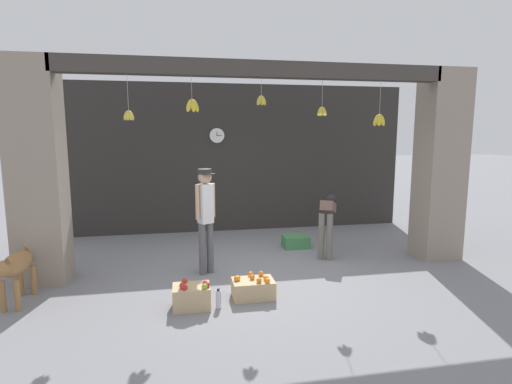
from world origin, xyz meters
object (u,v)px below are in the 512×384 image
(fruit_crate_oranges, at_px, (253,288))
(wall_clock, at_px, (217,136))
(shopkeeper, at_px, (206,213))
(fruit_crate_apples, at_px, (192,296))
(water_bottle, at_px, (218,299))
(dog, at_px, (15,267))
(worker_stooping, at_px, (328,217))
(produce_box_green, at_px, (296,241))

(fruit_crate_oranges, relative_size, wall_clock, 1.63)
(shopkeeper, distance_m, wall_clock, 2.98)
(fruit_crate_oranges, bearing_deg, fruit_crate_apples, -168.80)
(water_bottle, bearing_deg, dog, 166.57)
(worker_stooping, relative_size, fruit_crate_oranges, 1.92)
(shopkeeper, distance_m, fruit_crate_oranges, 1.46)
(worker_stooping, height_order, produce_box_green, worker_stooping)
(water_bottle, xyz_separation_m, wall_clock, (0.37, 4.01, 2.02))
(fruit_crate_oranges, xyz_separation_m, produce_box_green, (1.24, 2.19, -0.02))
(fruit_crate_oranges, bearing_deg, shopkeeper, 117.79)
(worker_stooping, distance_m, water_bottle, 2.85)
(produce_box_green, bearing_deg, fruit_crate_apples, -131.19)
(dog, bearing_deg, fruit_crate_oranges, 84.47)
(fruit_crate_oranges, height_order, fruit_crate_apples, fruit_crate_apples)
(fruit_crate_oranges, relative_size, water_bottle, 2.18)
(fruit_crate_oranges, relative_size, fruit_crate_apples, 1.19)
(fruit_crate_apples, bearing_deg, produce_box_green, 48.81)
(produce_box_green, bearing_deg, shopkeeper, -147.63)
(wall_clock, bearing_deg, dog, -130.66)
(shopkeeper, xyz_separation_m, fruit_crate_oranges, (0.56, -1.06, -0.85))
(shopkeeper, relative_size, fruit_crate_oranges, 2.98)
(fruit_crate_apples, height_order, wall_clock, wall_clock)
(dog, distance_m, shopkeeper, 2.62)
(fruit_crate_oranges, relative_size, produce_box_green, 1.14)
(dog, bearing_deg, wall_clock, 140.71)
(water_bottle, bearing_deg, fruit_crate_apples, 167.01)
(shopkeeper, height_order, water_bottle, shopkeeper)
(produce_box_green, height_order, water_bottle, water_bottle)
(fruit_crate_oranges, distance_m, fruit_crate_apples, 0.84)
(dog, bearing_deg, fruit_crate_apples, 77.88)
(fruit_crate_apples, distance_m, wall_clock, 4.46)
(dog, relative_size, fruit_crate_apples, 2.16)
(shopkeeper, bearing_deg, worker_stooping, 164.71)
(shopkeeper, xyz_separation_m, wall_clock, (0.44, 2.71, 1.16))
(wall_clock, bearing_deg, worker_stooping, -51.38)
(shopkeeper, distance_m, water_bottle, 1.56)
(fruit_crate_oranges, height_order, water_bottle, fruit_crate_oranges)
(water_bottle, relative_size, wall_clock, 0.75)
(shopkeeper, bearing_deg, dog, -12.91)
(dog, height_order, produce_box_green, dog)
(fruit_crate_apples, bearing_deg, fruit_crate_oranges, 11.20)
(dog, xyz_separation_m, shopkeeper, (2.48, 0.69, 0.48))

